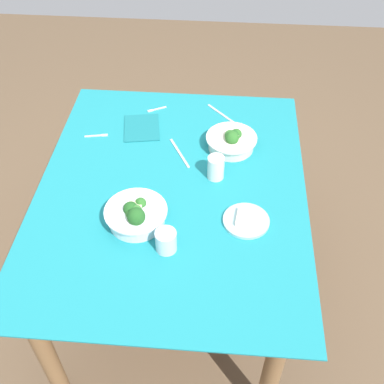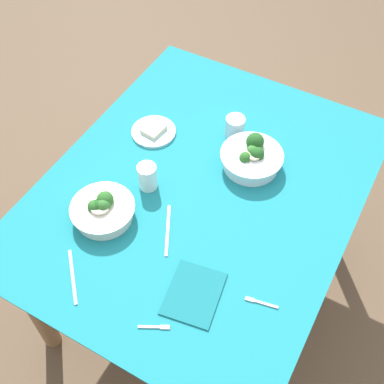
% 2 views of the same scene
% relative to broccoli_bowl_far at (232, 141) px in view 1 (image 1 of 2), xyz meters
% --- Properties ---
extents(ground_plane, '(6.00, 6.00, 0.00)m').
position_rel_broccoli_bowl_far_xyz_m(ground_plane, '(0.27, -0.23, -0.75)').
color(ground_plane, brown).
extents(dining_table, '(1.35, 1.07, 0.71)m').
position_rel_broccoli_bowl_far_xyz_m(dining_table, '(0.27, -0.23, -0.14)').
color(dining_table, '#197A84').
rests_on(dining_table, ground_plane).
extents(broccoli_bowl_far, '(0.22, 0.22, 0.10)m').
position_rel_broccoli_bowl_far_xyz_m(broccoli_bowl_far, '(0.00, 0.00, 0.00)').
color(broccoli_bowl_far, silver).
rests_on(broccoli_bowl_far, dining_table).
extents(broccoli_bowl_near, '(0.23, 0.23, 0.11)m').
position_rel_broccoli_bowl_far_xyz_m(broccoli_bowl_near, '(0.46, -0.34, 0.00)').
color(broccoli_bowl_near, white).
rests_on(broccoli_bowl_near, dining_table).
extents(bread_side_plate, '(0.17, 0.17, 0.03)m').
position_rel_broccoli_bowl_far_xyz_m(bread_side_plate, '(0.43, 0.06, -0.03)').
color(bread_side_plate, '#99C6D1').
rests_on(bread_side_plate, dining_table).
extents(water_glass_center, '(0.08, 0.08, 0.08)m').
position_rel_broccoli_bowl_far_xyz_m(water_glass_center, '(0.58, -0.22, 0.00)').
color(water_glass_center, silver).
rests_on(water_glass_center, dining_table).
extents(water_glass_side, '(0.07, 0.07, 0.10)m').
position_rel_broccoli_bowl_far_xyz_m(water_glass_side, '(0.19, -0.06, 0.01)').
color(water_glass_side, silver).
rests_on(water_glass_side, dining_table).
extents(fork_by_far_bowl, '(0.03, 0.10, 0.00)m').
position_rel_broccoli_bowl_far_xyz_m(fork_by_far_bowl, '(-0.03, -0.60, -0.04)').
color(fork_by_far_bowl, '#B7B7BC').
rests_on(fork_by_far_bowl, dining_table).
extents(fork_by_near_bowl, '(0.05, 0.09, 0.00)m').
position_rel_broccoli_bowl_far_xyz_m(fork_by_near_bowl, '(-0.26, -0.37, -0.04)').
color(fork_by_near_bowl, '#B7B7BC').
rests_on(fork_by_near_bowl, dining_table).
extents(table_knife_left, '(0.18, 0.10, 0.00)m').
position_rel_broccoli_bowl_far_xyz_m(table_knife_left, '(0.06, -0.22, -0.04)').
color(table_knife_left, '#B7B7BC').
rests_on(table_knife_left, dining_table).
extents(table_knife_right, '(0.15, 0.14, 0.00)m').
position_rel_broccoli_bowl_far_xyz_m(table_knife_right, '(-0.24, -0.05, -0.04)').
color(table_knife_right, '#B7B7BC').
rests_on(table_knife_right, dining_table).
extents(napkin_folded_upper, '(0.22, 0.19, 0.01)m').
position_rel_broccoli_bowl_far_xyz_m(napkin_folded_upper, '(-0.11, -0.41, -0.04)').
color(napkin_folded_upper, '#156870').
rests_on(napkin_folded_upper, dining_table).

